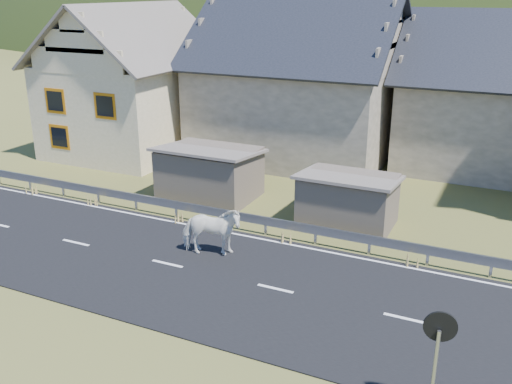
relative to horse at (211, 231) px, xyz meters
The scene contains 13 objects.
ground 1.88m from the horse, 128.69° to the right, with size 160.00×160.00×0.00m, color #42451D.
road 1.87m from the horse, 128.69° to the right, with size 60.00×7.00×0.04m, color black.
lane_markings 1.86m from the horse, 128.69° to the right, with size 60.00×6.60×0.01m, color silver.
guardrail 2.65m from the horse, 112.83° to the left, with size 28.10×0.09×0.75m.
shed_left 6.04m from the horse, 119.96° to the left, with size 4.30×3.30×2.40m, color brown.
shed_right 5.88m from the horse, 53.63° to the left, with size 3.80×2.90×2.20m, color brown.
house_cream 15.76m from the horse, 135.77° to the left, with size 7.80×9.80×8.30m.
house_stone_a 14.36m from the horse, 98.35° to the left, with size 10.80×9.80×8.90m.
house_stone_b 17.95m from the horse, 63.09° to the left, with size 9.80×8.80×8.10m.
mountain 180.00m from the horse, 88.72° to the left, with size 440.00×280.00×260.00m, color #1C3412.
conifer_patch 122.42m from the horse, 117.26° to the left, with size 76.00×50.00×28.00m, color black.
horse is the anchor object (origin of this frame).
traffic_mirror 9.59m from the horse, 30.32° to the right, with size 0.71×0.24×2.56m.
Camera 1 is at (10.13, -14.46, 8.88)m, focal length 40.00 mm.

